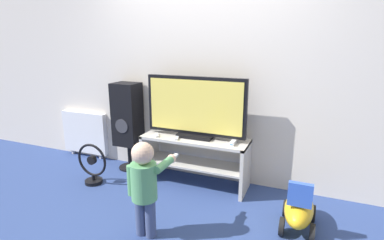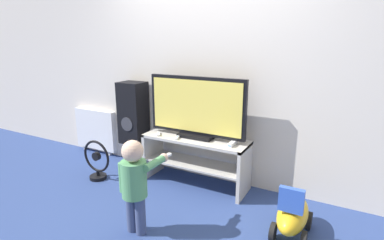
{
  "view_description": "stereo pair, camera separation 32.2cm",
  "coord_description": "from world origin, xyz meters",
  "px_view_note": "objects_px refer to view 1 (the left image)",
  "views": [
    {
      "loc": [
        1.19,
        -2.76,
        1.62
      ],
      "look_at": [
        0.0,
        0.12,
        0.79
      ],
      "focal_mm": 28.0,
      "sensor_mm": 36.0,
      "label": 1
    },
    {
      "loc": [
        1.49,
        -2.62,
        1.62
      ],
      "look_at": [
        0.0,
        0.12,
        0.79
      ],
      "focal_mm": 28.0,
      "sensor_mm": 36.0,
      "label": 2
    }
  ],
  "objects_px": {
    "game_console": "(233,142)",
    "floor_fan": "(92,166)",
    "remote_primary": "(157,135)",
    "remote_secondary": "(177,138)",
    "ride_on_toy": "(299,209)",
    "speaker_tower": "(127,116)",
    "television": "(195,108)",
    "child": "(145,182)",
    "radiator": "(85,133)"
  },
  "relations": [
    {
      "from": "remote_primary",
      "to": "remote_secondary",
      "type": "bearing_deg",
      "value": -2.26
    },
    {
      "from": "remote_primary",
      "to": "ride_on_toy",
      "type": "bearing_deg",
      "value": -12.09
    },
    {
      "from": "television",
      "to": "remote_secondary",
      "type": "distance_m",
      "value": 0.39
    },
    {
      "from": "remote_secondary",
      "to": "speaker_tower",
      "type": "xyz_separation_m",
      "value": [
        -0.79,
        0.21,
        0.12
      ]
    },
    {
      "from": "television",
      "to": "remote_secondary",
      "type": "bearing_deg",
      "value": -140.98
    },
    {
      "from": "floor_fan",
      "to": "ride_on_toy",
      "type": "xyz_separation_m",
      "value": [
        2.27,
        -0.01,
        -0.03
      ]
    },
    {
      "from": "child",
      "to": "speaker_tower",
      "type": "distance_m",
      "value": 1.48
    },
    {
      "from": "remote_primary",
      "to": "remote_secondary",
      "type": "distance_m",
      "value": 0.26
    },
    {
      "from": "game_console",
      "to": "radiator",
      "type": "relative_size",
      "value": 0.24
    },
    {
      "from": "television",
      "to": "floor_fan",
      "type": "bearing_deg",
      "value": -157.45
    },
    {
      "from": "game_console",
      "to": "floor_fan",
      "type": "relative_size",
      "value": 0.35
    },
    {
      "from": "game_console",
      "to": "television",
      "type": "bearing_deg",
      "value": 172.78
    },
    {
      "from": "remote_primary",
      "to": "radiator",
      "type": "bearing_deg",
      "value": 166.75
    },
    {
      "from": "child",
      "to": "floor_fan",
      "type": "xyz_separation_m",
      "value": [
        -1.08,
        0.6,
        -0.28
      ]
    },
    {
      "from": "remote_primary",
      "to": "radiator",
      "type": "relative_size",
      "value": 0.18
    },
    {
      "from": "remote_secondary",
      "to": "ride_on_toy",
      "type": "height_order",
      "value": "remote_secondary"
    },
    {
      "from": "game_console",
      "to": "child",
      "type": "relative_size",
      "value": 0.2
    },
    {
      "from": "game_console",
      "to": "ride_on_toy",
      "type": "distance_m",
      "value": 0.91
    },
    {
      "from": "television",
      "to": "remote_primary",
      "type": "xyz_separation_m",
      "value": [
        -0.43,
        -0.12,
        -0.33
      ]
    },
    {
      "from": "game_console",
      "to": "speaker_tower",
      "type": "bearing_deg",
      "value": 174.46
    },
    {
      "from": "remote_secondary",
      "to": "child",
      "type": "bearing_deg",
      "value": -81.2
    },
    {
      "from": "speaker_tower",
      "to": "ride_on_toy",
      "type": "bearing_deg",
      "value": -14.38
    },
    {
      "from": "child",
      "to": "remote_primary",
      "type": "bearing_deg",
      "value": 113.41
    },
    {
      "from": "remote_secondary",
      "to": "child",
      "type": "height_order",
      "value": "child"
    },
    {
      "from": "floor_fan",
      "to": "radiator",
      "type": "distance_m",
      "value": 0.94
    },
    {
      "from": "remote_primary",
      "to": "ride_on_toy",
      "type": "xyz_separation_m",
      "value": [
        1.59,
        -0.34,
        -0.38
      ]
    },
    {
      "from": "remote_secondary",
      "to": "television",
      "type": "bearing_deg",
      "value": 39.02
    },
    {
      "from": "ride_on_toy",
      "to": "television",
      "type": "bearing_deg",
      "value": 158.29
    },
    {
      "from": "floor_fan",
      "to": "remote_primary",
      "type": "bearing_deg",
      "value": 26.29
    },
    {
      "from": "remote_secondary",
      "to": "floor_fan",
      "type": "height_order",
      "value": "remote_secondary"
    },
    {
      "from": "game_console",
      "to": "floor_fan",
      "type": "xyz_separation_m",
      "value": [
        -1.56,
        -0.4,
        -0.37
      ]
    },
    {
      "from": "remote_secondary",
      "to": "remote_primary",
      "type": "bearing_deg",
      "value": 177.74
    },
    {
      "from": "remote_primary",
      "to": "floor_fan",
      "type": "bearing_deg",
      "value": -153.71
    },
    {
      "from": "game_console",
      "to": "floor_fan",
      "type": "height_order",
      "value": "game_console"
    },
    {
      "from": "child",
      "to": "ride_on_toy",
      "type": "height_order",
      "value": "child"
    },
    {
      "from": "remote_primary",
      "to": "remote_secondary",
      "type": "height_order",
      "value": "same"
    },
    {
      "from": "child",
      "to": "speaker_tower",
      "type": "xyz_separation_m",
      "value": [
        -0.93,
        1.13,
        0.2
      ]
    },
    {
      "from": "game_console",
      "to": "remote_secondary",
      "type": "height_order",
      "value": "game_console"
    },
    {
      "from": "radiator",
      "to": "remote_secondary",
      "type": "bearing_deg",
      "value": -11.51
    },
    {
      "from": "game_console",
      "to": "child",
      "type": "distance_m",
      "value": 1.11
    },
    {
      "from": "television",
      "to": "speaker_tower",
      "type": "height_order",
      "value": "television"
    },
    {
      "from": "television",
      "to": "child",
      "type": "height_order",
      "value": "television"
    },
    {
      "from": "remote_primary",
      "to": "child",
      "type": "distance_m",
      "value": 1.02
    },
    {
      "from": "television",
      "to": "remote_secondary",
      "type": "xyz_separation_m",
      "value": [
        -0.17,
        -0.13,
        -0.33
      ]
    },
    {
      "from": "child",
      "to": "speaker_tower",
      "type": "bearing_deg",
      "value": 129.38
    },
    {
      "from": "floor_fan",
      "to": "radiator",
      "type": "bearing_deg",
      "value": 135.88
    },
    {
      "from": "ride_on_toy",
      "to": "radiator",
      "type": "height_order",
      "value": "radiator"
    },
    {
      "from": "television",
      "to": "remote_secondary",
      "type": "relative_size",
      "value": 8.52
    },
    {
      "from": "game_console",
      "to": "ride_on_toy",
      "type": "relative_size",
      "value": 0.3
    },
    {
      "from": "television",
      "to": "radiator",
      "type": "height_order",
      "value": "television"
    }
  ]
}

